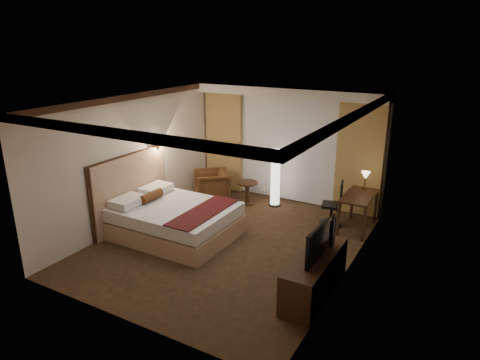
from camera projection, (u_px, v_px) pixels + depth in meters
The scene contains 21 objects.
floor at pixel (230, 243), 8.19m from camera, with size 4.50×5.50×0.01m, color #312013.
ceiling at pixel (229, 101), 7.35m from camera, with size 4.50×5.50×0.01m, color white.
back_wall at pixel (289, 145), 10.04m from camera, with size 4.50×0.02×2.70m, color beige.
left_wall at pixel (136, 159), 8.82m from camera, with size 0.02×5.50×2.70m, color beige.
right_wall at pixel (352, 197), 6.72m from camera, with size 0.02×5.50×2.70m, color beige.
crown_molding at pixel (229, 104), 7.36m from camera, with size 4.50×5.50×0.12m, color black, non-canonical shape.
soffit at pixel (287, 92), 9.44m from camera, with size 4.50×0.50×0.20m, color white.
curtain_sheer at pixel (288, 149), 10.01m from camera, with size 2.48×0.04×2.45m, color silver.
curtain_left_drape at pixel (224, 142), 10.75m from camera, with size 1.00×0.14×2.45m, color tan.
curtain_right_drape at pixel (360, 160), 9.16m from camera, with size 1.00×0.14×2.45m, color tan.
wall_sconce at pixel (160, 141), 9.17m from camera, with size 0.24×0.24×0.24m, color white, non-canonical shape.
bed at pixel (176, 220), 8.39m from camera, with size 2.22×1.73×0.65m, color white, non-canonical shape.
headboard at pixel (131, 191), 8.78m from camera, with size 0.12×2.03×1.50m, color tan, non-canonical shape.
armchair at pixel (212, 184), 10.26m from camera, with size 0.77×0.73×0.80m, color #452514.
side_table at pixel (247, 193), 10.05m from camera, with size 0.49×0.49×0.54m, color black, non-canonical shape.
floor_lamp at pixel (275, 178), 9.82m from camera, with size 0.29×0.29×1.36m, color white, non-canonical shape.
desk at pixel (358, 212), 8.65m from camera, with size 0.55×1.09×0.75m, color black, non-canonical shape.
desk_lamp at pixel (365, 181), 8.81m from camera, with size 0.18×0.18×0.34m, color #FFD899, non-canonical shape.
office_chair at pixel (332, 203), 8.83m from camera, with size 0.46×0.46×0.96m, color black, non-canonical shape.
dresser at pixel (315, 275), 6.46m from camera, with size 0.50×1.66×0.64m, color black, non-canonical shape.
television at pixel (315, 238), 6.29m from camera, with size 0.99×0.57×0.13m, color black.
Camera 1 is at (3.81, -6.35, 3.72)m, focal length 32.00 mm.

